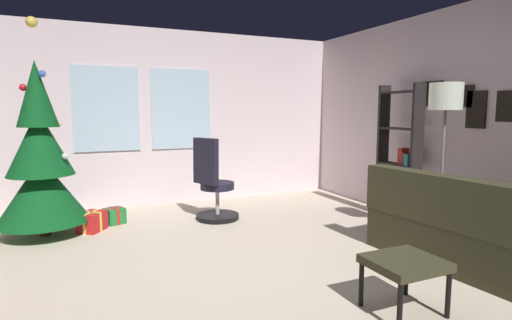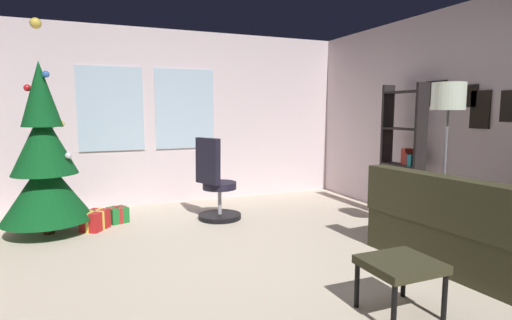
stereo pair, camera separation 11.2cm
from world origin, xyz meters
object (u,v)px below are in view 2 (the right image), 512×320
at_px(holiday_tree, 45,164).
at_px(footstool, 400,267).
at_px(office_chair, 216,188).
at_px(couch, 502,241).
at_px(gift_box_green, 118,215).
at_px(bookshelf, 402,162).
at_px(floor_lamp, 448,110).
at_px(gift_box_red, 95,220).

bearing_deg(holiday_tree, footstool, -51.06).
height_order(footstool, office_chair, office_chair).
bearing_deg(couch, gift_box_green, 134.48).
height_order(office_chair, bookshelf, bookshelf).
height_order(footstool, gift_box_green, footstool).
bearing_deg(floor_lamp, holiday_tree, 152.78).
bearing_deg(floor_lamp, couch, -102.41).
xyz_separation_m(gift_box_green, floor_lamp, (3.13, -2.20, 1.33)).
relative_size(couch, floor_lamp, 1.21).
relative_size(gift_box_red, gift_box_green, 1.37).
bearing_deg(office_chair, holiday_tree, 175.38).
bearing_deg(bookshelf, gift_box_red, 164.26).
xyz_separation_m(couch, footstool, (-1.29, -0.19, 0.04)).
distance_m(couch, footstool, 1.30).
relative_size(holiday_tree, gift_box_red, 6.36).
xyz_separation_m(gift_box_green, bookshelf, (3.42, -1.27, 0.67)).
relative_size(gift_box_red, office_chair, 0.35).
bearing_deg(footstool, bookshelf, 47.68).
bearing_deg(holiday_tree, office_chair, -4.62).
relative_size(couch, bookshelf, 1.18).
bearing_deg(holiday_tree, couch, -37.11).
bearing_deg(floor_lamp, bookshelf, 72.58).
bearing_deg(bookshelf, footstool, -132.32).
height_order(gift_box_red, gift_box_green, gift_box_red).
height_order(couch, holiday_tree, holiday_tree).
relative_size(footstool, gift_box_green, 1.76).
height_order(office_chair, floor_lamp, floor_lamp).
bearing_deg(gift_box_red, floor_lamp, -30.05).
height_order(holiday_tree, gift_box_green, holiday_tree).
bearing_deg(gift_box_red, couch, -40.75).
xyz_separation_m(couch, office_chair, (-1.75, 2.66, 0.11)).
relative_size(holiday_tree, floor_lamp, 1.42).
bearing_deg(gift_box_green, couch, -45.52).
bearing_deg(footstool, office_chair, 99.27).
distance_m(office_chair, floor_lamp, 2.86).
bearing_deg(office_chair, bookshelf, -22.45).
bearing_deg(office_chair, gift_box_green, 163.72).
height_order(bookshelf, floor_lamp, bookshelf).
xyz_separation_m(gift_box_green, office_chair, (1.20, -0.35, 0.31)).
bearing_deg(gift_box_green, holiday_tree, -166.05).
relative_size(footstool, holiday_tree, 0.20).
xyz_separation_m(footstool, gift_box_red, (-1.93, 2.97, -0.22)).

